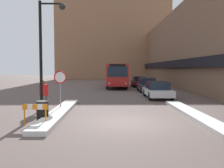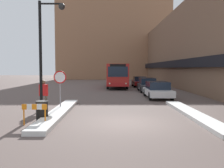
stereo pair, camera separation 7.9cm
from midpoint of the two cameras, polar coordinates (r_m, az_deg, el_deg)
The scene contains 14 objects.
ground_plane at distance 11.66m, azimuth 3.47°, elevation -8.82°, with size 160.00×160.00×0.00m, color brown.
building_row_right at distance 37.06m, azimuth 16.46°, elevation 7.39°, with size 5.50×60.00×10.13m.
building_backdrop_far at distance 59.80m, azimuth 0.17°, elevation 10.13°, with size 26.00×8.00×18.62m.
snow_bank_left at distance 14.06m, azimuth -12.09°, elevation -6.33°, with size 0.90×9.10×0.21m.
snow_bank_right at distance 13.99m, azimuth 17.94°, elevation -6.53°, with size 0.90×9.00×0.18m.
city_bus at distance 33.31m, azimuth 0.89°, elevation 2.15°, with size 2.59×10.95×3.03m.
parked_car_front at distance 21.38m, azimuth 10.22°, elevation -1.28°, with size 1.93×4.71×1.39m.
parked_car_middle at distance 27.18m, azimuth 7.89°, elevation -0.19°, with size 1.79×4.34×1.47m.
parked_car_back at distance 34.36m, azimuth 6.10°, elevation 0.60°, with size 1.82×4.71×1.41m.
stop_sign at distance 15.25m, azimuth -11.89°, elevation 0.54°, with size 0.76×0.08×2.36m.
street_lamp at distance 14.32m, azimuth -15.03°, elevation 8.81°, with size 1.46×0.36×6.17m.
pedestrian at distance 15.32m, azimuth -15.49°, elevation -1.86°, with size 0.57×0.33×1.80m.
trash_bin at distance 12.47m, azimuth -15.78°, elevation -5.90°, with size 0.59×0.59×0.95m.
construction_barricade at distance 11.51m, azimuth -17.37°, elevation -5.76°, with size 1.10×0.06×0.94m.
Camera 1 is at (-0.86, -11.36, 2.51)m, focal length 40.00 mm.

